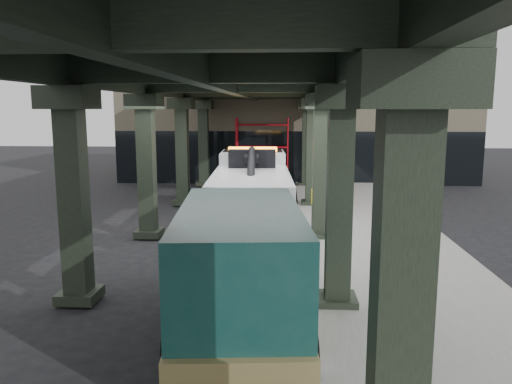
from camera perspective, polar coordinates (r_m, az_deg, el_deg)
The scene contains 8 objects.
ground at distance 15.63m, azimuth -1.90°, elevation -7.29°, with size 90.00×90.00×0.00m, color black.
sidewalk at distance 17.74m, azimuth 13.42°, elevation -5.26°, with size 5.00×40.00×0.15m, color gray.
lane_stripe at distance 17.49m, azimuth 4.29°, elevation -5.47°, with size 0.12×38.00×0.01m, color silver.
viaduct at distance 17.03m, azimuth -2.73°, elevation 12.67°, with size 7.40×32.00×6.40m.
building at distance 34.91m, azimuth 4.48°, elevation 8.60°, with size 22.00×10.00×8.00m, color #C6B793.
scaffolding at distance 29.68m, azimuth 0.73°, elevation 4.82°, with size 3.08×0.88×4.00m.
tow_truck at distance 18.93m, azimuth -0.48°, elevation 0.37°, with size 3.19×9.59×3.10m.
towed_van at distance 10.34m, azimuth -1.84°, elevation -8.03°, with size 3.05×6.59×2.60m.
Camera 1 is at (1.42, -14.90, 4.50)m, focal length 35.00 mm.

